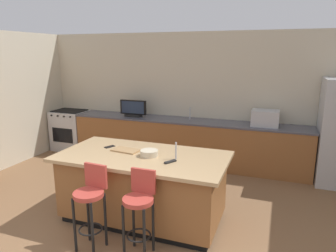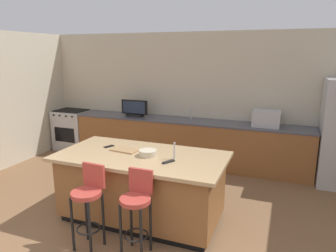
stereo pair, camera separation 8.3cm
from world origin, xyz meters
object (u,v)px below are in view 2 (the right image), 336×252
range_oven (73,130)px  cell_phone (109,146)px  cutting_board (125,150)px  tv_remote (168,162)px  kitchen_island (142,186)px  fruit_bowl (148,153)px  bar_stool_left (89,200)px  bar_stool_right (137,206)px  tv_monitor (134,109)px  microwave (266,118)px

range_oven → cell_phone: size_ratio=6.19×
cell_phone → cutting_board: bearing=9.4°
tv_remote → kitchen_island: bearing=-167.8°
fruit_bowl → cutting_board: (-0.39, 0.09, -0.03)m
fruit_bowl → tv_remote: bearing=-22.5°
kitchen_island → bar_stool_left: (-0.28, -0.80, 0.13)m
kitchen_island → cutting_board: cutting_board is taller
fruit_bowl → cutting_board: bearing=167.3°
bar_stool_right → cutting_board: (-0.57, 0.79, 0.34)m
tv_monitor → fruit_bowl: size_ratio=2.50×
microwave → tv_remote: 2.62m
bar_stool_right → kitchen_island: bearing=111.7°
tv_monitor → tv_remote: 2.92m
bar_stool_right → cutting_board: bearing=125.6°
tv_monitor → bar_stool_right: (1.52, -2.95, -0.49)m
microwave → tv_remote: microwave is taller
tv_monitor → cell_phone: bearing=-72.6°
tv_monitor → kitchen_island: bearing=-61.1°
range_oven → tv_remote: 4.15m
kitchen_island → tv_remote: bearing=-18.3°
range_oven → microwave: 4.34m
cell_phone → tv_monitor: bearing=131.7°
range_oven → bar_stool_left: bar_stool_left is taller
range_oven → microwave: microwave is taller
kitchen_island → tv_monitor: tv_monitor is taller
range_oven → bar_stool_right: size_ratio=0.96×
fruit_bowl → tv_remote: fruit_bowl is taller
range_oven → bar_stool_left: 4.04m
bar_stool_right → fruit_bowl: 0.82m
kitchen_island → fruit_bowl: 0.49m
bar_stool_left → cell_phone: bearing=111.5°
tv_monitor → fruit_bowl: bearing=-59.2°
cutting_board → fruit_bowl: bearing=-12.7°
tv_monitor → cell_phone: 2.18m
kitchen_island → bar_stool_right: 0.77m
microwave → cutting_board: 2.79m
range_oven → bar_stool_right: bearing=-43.4°
bar_stool_left → tv_remote: size_ratio=5.81×
tv_remote → bar_stool_left: bearing=-107.5°
tv_monitor → fruit_bowl: 2.61m
tv_monitor → bar_stool_left: size_ratio=0.59×
microwave → cell_phone: (-2.00, -2.13, -0.14)m
kitchen_island → microwave: size_ratio=4.64×
bar_stool_left → cutting_board: size_ratio=2.67×
tv_monitor → bar_stool_right: 3.35m
cell_phone → tv_remote: tv_remote is taller
range_oven → kitchen_island: bearing=-38.4°
tv_remote → cell_phone: bearing=-166.2°
fruit_bowl → tv_remote: 0.37m
cutting_board → cell_phone: bearing=165.2°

